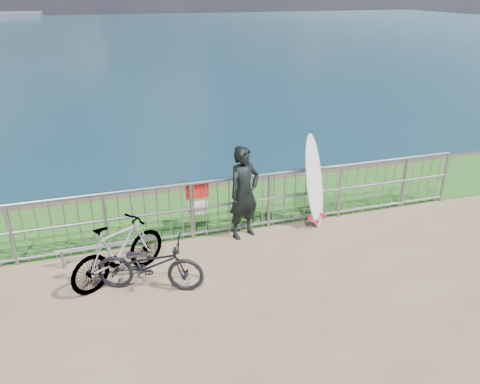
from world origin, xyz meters
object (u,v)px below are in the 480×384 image
object	(u,v)px
surfboard	(314,185)
bicycle_far	(119,251)
surfer	(244,193)
bicycle_near	(150,265)

from	to	relation	value
surfboard	bicycle_far	size ratio (longest dim) A/B	1.08
surfer	bicycle_near	bearing A→B (deg)	-167.29
bicycle_far	surfboard	bearing A→B (deg)	-108.72
surfboard	bicycle_near	distance (m)	3.52
surfer	bicycle_near	world-z (taller)	surfer
surfboard	bicycle_near	world-z (taller)	surfboard
surfboard	bicycle_far	xyz separation A→B (m)	(-3.71, -0.78, -0.33)
surfer	bicycle_far	world-z (taller)	surfer
surfer	surfboard	world-z (taller)	surfboard
surfer	bicycle_far	bearing A→B (deg)	179.01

